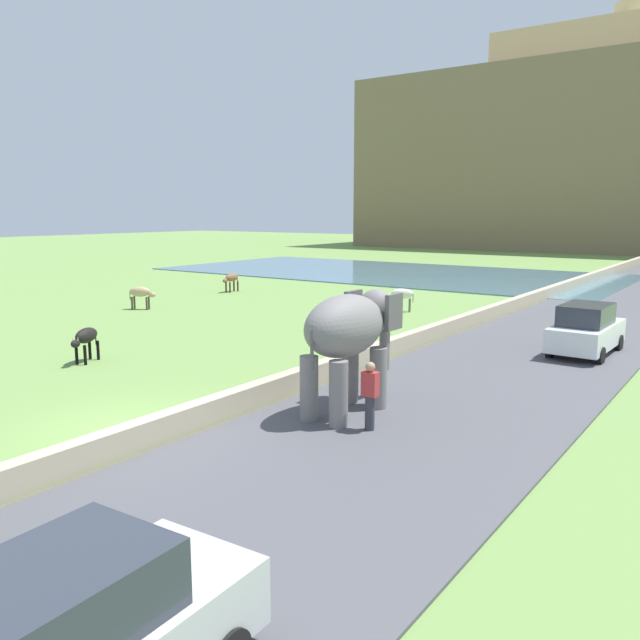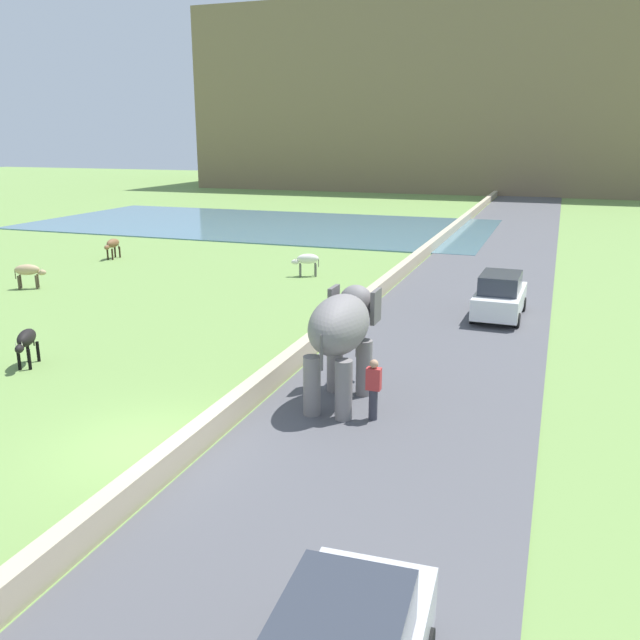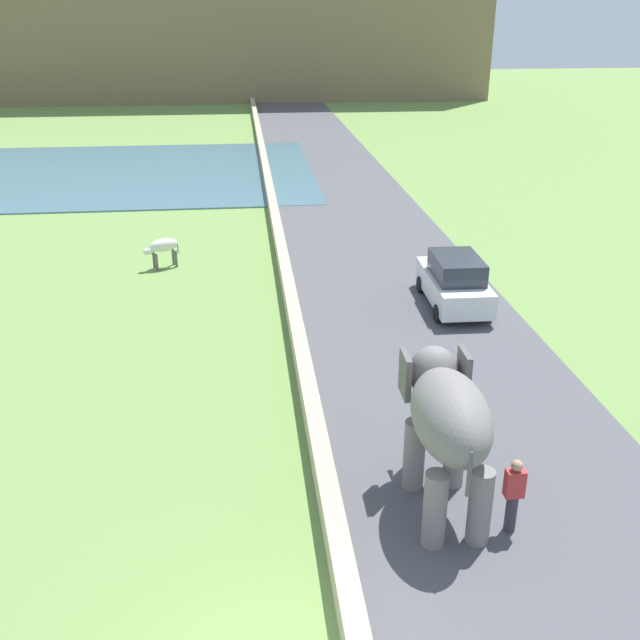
{
  "view_description": "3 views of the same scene",
  "coord_description": "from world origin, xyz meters",
  "px_view_note": "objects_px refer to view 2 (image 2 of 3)",
  "views": [
    {
      "loc": [
        11.64,
        -8.93,
        4.93
      ],
      "look_at": [
        0.78,
        6.42,
        1.74
      ],
      "focal_mm": 36.06,
      "sensor_mm": 36.0,
      "label": 1
    },
    {
      "loc": [
        8.49,
        -11.97,
        6.91
      ],
      "look_at": [
        1.46,
        7.77,
        1.12
      ],
      "focal_mm": 37.7,
      "sensor_mm": 36.0,
      "label": 2
    },
    {
      "loc": [
        -0.24,
        -7.55,
        9.22
      ],
      "look_at": [
        1.62,
        9.48,
        1.78
      ],
      "focal_mm": 40.73,
      "sensor_mm": 36.0,
      "label": 3
    }
  ],
  "objects_px": {
    "person_beside_elephant": "(373,389)",
    "cow_tan": "(28,271)",
    "cow_brown": "(112,244)",
    "elephant": "(342,330)",
    "cow_white": "(307,260)",
    "car_white": "(500,296)",
    "cow_black": "(26,340)"
  },
  "relations": [
    {
      "from": "person_beside_elephant",
      "to": "cow_brown",
      "type": "height_order",
      "value": "person_beside_elephant"
    },
    {
      "from": "elephant",
      "to": "car_white",
      "type": "distance_m",
      "value": 10.76
    },
    {
      "from": "cow_black",
      "to": "person_beside_elephant",
      "type": "bearing_deg",
      "value": -2.35
    },
    {
      "from": "car_white",
      "to": "cow_white",
      "type": "relative_size",
      "value": 2.89
    },
    {
      "from": "cow_black",
      "to": "cow_brown",
      "type": "bearing_deg",
      "value": 118.51
    },
    {
      "from": "person_beside_elephant",
      "to": "cow_white",
      "type": "distance_m",
      "value": 17.96
    },
    {
      "from": "car_white",
      "to": "cow_black",
      "type": "distance_m",
      "value": 16.94
    },
    {
      "from": "elephant",
      "to": "cow_white",
      "type": "distance_m",
      "value": 16.73
    },
    {
      "from": "person_beside_elephant",
      "to": "car_white",
      "type": "distance_m",
      "value": 11.3
    },
    {
      "from": "elephant",
      "to": "cow_white",
      "type": "bearing_deg",
      "value": 113.87
    },
    {
      "from": "cow_brown",
      "to": "cow_tan",
      "type": "bearing_deg",
      "value": -81.58
    },
    {
      "from": "elephant",
      "to": "cow_tan",
      "type": "relative_size",
      "value": 2.52
    },
    {
      "from": "person_beside_elephant",
      "to": "cow_black",
      "type": "bearing_deg",
      "value": 177.65
    },
    {
      "from": "elephant",
      "to": "cow_brown",
      "type": "distance_m",
      "value": 25.03
    },
    {
      "from": "person_beside_elephant",
      "to": "cow_tan",
      "type": "distance_m",
      "value": 21.09
    },
    {
      "from": "cow_black",
      "to": "cow_tan",
      "type": "bearing_deg",
      "value": 132.04
    },
    {
      "from": "car_white",
      "to": "elephant",
      "type": "bearing_deg",
      "value": -107.1
    },
    {
      "from": "cow_white",
      "to": "cow_tan",
      "type": "bearing_deg",
      "value": -147.94
    },
    {
      "from": "person_beside_elephant",
      "to": "cow_brown",
      "type": "bearing_deg",
      "value": 139.74
    },
    {
      "from": "cow_tan",
      "to": "car_white",
      "type": "bearing_deg",
      "value": 5.28
    },
    {
      "from": "elephant",
      "to": "cow_tan",
      "type": "bearing_deg",
      "value": 155.15
    },
    {
      "from": "cow_white",
      "to": "cow_tan",
      "type": "relative_size",
      "value": 1.02
    },
    {
      "from": "person_beside_elephant",
      "to": "cow_tan",
      "type": "xyz_separation_m",
      "value": [
        -18.99,
        9.17,
        -0.04
      ]
    },
    {
      "from": "person_beside_elephant",
      "to": "cow_black",
      "type": "relative_size",
      "value": 1.16
    },
    {
      "from": "car_white",
      "to": "cow_black",
      "type": "relative_size",
      "value": 2.88
    },
    {
      "from": "cow_brown",
      "to": "cow_white",
      "type": "relative_size",
      "value": 1.0
    },
    {
      "from": "cow_brown",
      "to": "person_beside_elephant",
      "type": "bearing_deg",
      "value": -40.26
    },
    {
      "from": "cow_white",
      "to": "elephant",
      "type": "bearing_deg",
      "value": -66.13
    },
    {
      "from": "elephant",
      "to": "cow_tan",
      "type": "distance_m",
      "value": 19.74
    },
    {
      "from": "elephant",
      "to": "person_beside_elephant",
      "type": "bearing_deg",
      "value": -38.77
    },
    {
      "from": "car_white",
      "to": "cow_tan",
      "type": "xyz_separation_m",
      "value": [
        -21.03,
        -1.94,
        -0.06
      ]
    },
    {
      "from": "cow_brown",
      "to": "cow_tan",
      "type": "relative_size",
      "value": 1.02
    }
  ]
}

